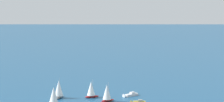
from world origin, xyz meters
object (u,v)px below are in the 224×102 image
at_px(sailboat_near_centre, 54,98).
at_px(sailboat_outer_ring_e, 59,89).
at_px(motorboat_outer_ring_a, 130,95).
at_px(sailboat_far_stbd, 107,93).
at_px(sailboat_mid_cluster, 91,89).
at_px(motorboat_offshore, 137,102).

height_order(sailboat_near_centre, sailboat_outer_ring_e, sailboat_near_centre).
bearing_deg(motorboat_outer_ring_a, sailboat_near_centre, -19.57).
height_order(sailboat_far_stbd, sailboat_outer_ring_e, sailboat_outer_ring_e).
xyz_separation_m(sailboat_far_stbd, sailboat_mid_cluster, (-2.34, -12.35, -0.03)).
xyz_separation_m(sailboat_near_centre, motorboat_outer_ring_a, (-44.74, 15.90, -5.07)).
xyz_separation_m(sailboat_near_centre, sailboat_outer_ring_e, (-18.74, -13.72, -0.72)).
height_order(sailboat_far_stbd, sailboat_mid_cluster, sailboat_far_stbd).
distance_m(sailboat_mid_cluster, sailboat_outer_ring_e, 17.71).
xyz_separation_m(sailboat_far_stbd, sailboat_outer_ring_e, (8.75, -26.15, 0.29)).
height_order(sailboat_far_stbd, motorboat_outer_ring_a, sailboat_far_stbd).
bearing_deg(sailboat_far_stbd, sailboat_near_centre, -24.33).
bearing_deg(sailboat_mid_cluster, sailboat_far_stbd, 79.25).
height_order(sailboat_mid_cluster, motorboat_outer_ring_a, sailboat_mid_cluster).
height_order(motorboat_offshore, motorboat_outer_ring_a, motorboat_outer_ring_a).
distance_m(sailboat_near_centre, sailboat_mid_cluster, 29.86).
xyz_separation_m(sailboat_far_stbd, motorboat_outer_ring_a, (-17.24, 3.47, -4.05)).
height_order(sailboat_far_stbd, motorboat_offshore, sailboat_far_stbd).
bearing_deg(sailboat_far_stbd, motorboat_offshore, 114.16).
distance_m(motorboat_offshore, motorboat_outer_ring_a, 15.47).
xyz_separation_m(sailboat_near_centre, motorboat_offshore, (-34.09, 27.13, -5.19)).
xyz_separation_m(sailboat_near_centre, sailboat_far_stbd, (-27.49, 12.43, -1.01)).
xyz_separation_m(motorboat_outer_ring_a, sailboat_outer_ring_e, (25.99, -29.62, 4.34)).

